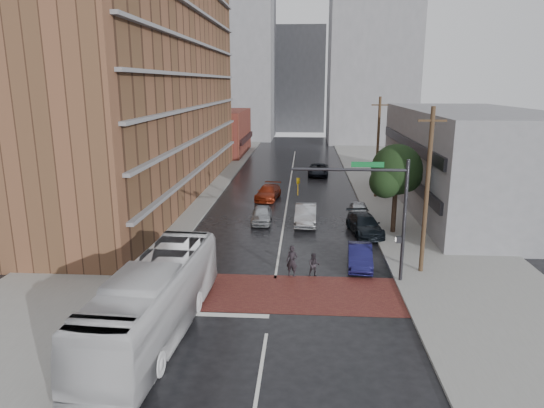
# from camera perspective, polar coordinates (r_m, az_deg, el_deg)

# --- Properties ---
(ground) EXTENTS (160.00, 160.00, 0.00)m
(ground) POSITION_cam_1_polar(r_m,az_deg,el_deg) (26.74, 0.03, -10.86)
(ground) COLOR black
(ground) RESTS_ON ground
(crosswalk) EXTENTS (14.00, 5.00, 0.02)m
(crosswalk) POSITION_cam_1_polar(r_m,az_deg,el_deg) (27.18, 0.10, -10.40)
(crosswalk) COLOR maroon
(crosswalk) RESTS_ON ground
(sidewalk_west) EXTENTS (9.00, 90.00, 0.15)m
(sidewalk_west) POSITION_cam_1_polar(r_m,az_deg,el_deg) (52.13, -10.81, 1.41)
(sidewalk_west) COLOR gray
(sidewalk_west) RESTS_ON ground
(sidewalk_east) EXTENTS (9.00, 90.00, 0.15)m
(sidewalk_east) POSITION_cam_1_polar(r_m,az_deg,el_deg) (51.41, 14.86, 1.01)
(sidewalk_east) COLOR gray
(sidewalk_east) RESTS_ON ground
(apartment_block) EXTENTS (10.00, 44.00, 28.00)m
(apartment_block) POSITION_cam_1_polar(r_m,az_deg,el_deg) (50.74, -14.70, 16.71)
(apartment_block) COLOR brown
(apartment_block) RESTS_ON ground
(storefront_west) EXTENTS (8.00, 16.00, 7.00)m
(storefront_west) POSITION_cam_1_polar(r_m,az_deg,el_deg) (79.75, -6.04, 8.39)
(storefront_west) COLOR brown
(storefront_west) RESTS_ON ground
(building_east) EXTENTS (11.00, 26.00, 9.00)m
(building_east) POSITION_cam_1_polar(r_m,az_deg,el_deg) (47.12, 22.31, 4.75)
(building_east) COLOR gray
(building_east) RESTS_ON ground
(distant_tower_west) EXTENTS (18.00, 16.00, 32.00)m
(distant_tower_west) POSITION_cam_1_polar(r_m,az_deg,el_deg) (103.49, -5.02, 16.63)
(distant_tower_west) COLOR gray
(distant_tower_west) RESTS_ON ground
(distant_tower_east) EXTENTS (16.00, 14.00, 36.00)m
(distant_tower_east) POSITION_cam_1_polar(r_m,az_deg,el_deg) (97.22, 11.75, 17.75)
(distant_tower_east) COLOR gray
(distant_tower_east) RESTS_ON ground
(distant_tower_center) EXTENTS (12.00, 10.00, 24.00)m
(distant_tower_center) POSITION_cam_1_polar(r_m,az_deg,el_deg) (119.21, 3.19, 14.39)
(distant_tower_center) COLOR gray
(distant_tower_center) RESTS_ON ground
(street_tree) EXTENTS (4.20, 4.10, 6.90)m
(street_tree) POSITION_cam_1_polar(r_m,az_deg,el_deg) (37.45, 14.45, 3.56)
(street_tree) COLOR #332319
(street_tree) RESTS_ON ground
(signal_mast) EXTENTS (6.50, 0.30, 7.20)m
(signal_mast) POSITION_cam_1_polar(r_m,az_deg,el_deg) (27.80, 12.50, 0.13)
(signal_mast) COLOR #2D2D33
(signal_mast) RESTS_ON ground
(utility_pole_near) EXTENTS (1.60, 0.26, 10.00)m
(utility_pole_near) POSITION_cam_1_polar(r_m,az_deg,el_deg) (29.73, 17.76, 1.48)
(utility_pole_near) COLOR #473321
(utility_pole_near) RESTS_ON ground
(utility_pole_far) EXTENTS (1.60, 0.26, 10.00)m
(utility_pole_far) POSITION_cam_1_polar(r_m,az_deg,el_deg) (49.11, 12.33, 6.57)
(utility_pole_far) COLOR #473321
(utility_pole_far) RESTS_ON ground
(transit_bus) EXTENTS (3.53, 12.41, 3.42)m
(transit_bus) POSITION_cam_1_polar(r_m,az_deg,el_deg) (23.07, -13.64, -10.84)
(transit_bus) COLOR silver
(transit_bus) RESTS_ON ground
(pedestrian_a) EXTENTS (0.78, 0.61, 1.89)m
(pedestrian_a) POSITION_cam_1_polar(r_m,az_deg,el_deg) (29.09, 2.37, -6.73)
(pedestrian_a) COLOR black
(pedestrian_a) RESTS_ON ground
(pedestrian_b) EXTENTS (0.72, 0.56, 1.46)m
(pedestrian_b) POSITION_cam_1_polar(r_m,az_deg,el_deg) (29.17, 4.96, -7.17)
(pedestrian_b) COLOR #272127
(pedestrian_b) RESTS_ON ground
(car_travel_a) EXTENTS (1.77, 4.11, 1.38)m
(car_travel_a) POSITION_cam_1_polar(r_m,az_deg,el_deg) (40.06, -1.24, -1.25)
(car_travel_a) COLOR #ABAFB3
(car_travel_a) RESTS_ON ground
(car_travel_b) EXTENTS (1.83, 4.95, 1.62)m
(car_travel_b) POSITION_cam_1_polar(r_m,az_deg,el_deg) (39.71, 3.99, -1.24)
(car_travel_b) COLOR #ACAFB4
(car_travel_b) RESTS_ON ground
(car_travel_c) EXTENTS (2.66, 5.08, 1.41)m
(car_travel_c) POSITION_cam_1_polar(r_m,az_deg,el_deg) (48.14, -0.44, 1.38)
(car_travel_c) COLOR maroon
(car_travel_c) RESTS_ON ground
(suv_travel) EXTENTS (2.77, 5.37, 1.45)m
(suv_travel) POSITION_cam_1_polar(r_m,az_deg,el_deg) (60.99, 5.48, 4.04)
(suv_travel) COLOR black
(suv_travel) RESTS_ON ground
(car_parked_near) EXTENTS (1.77, 4.30, 1.39)m
(car_parked_near) POSITION_cam_1_polar(r_m,az_deg,el_deg) (31.10, 10.30, -6.06)
(car_parked_near) COLOR #12123F
(car_parked_near) RESTS_ON ground
(car_parked_mid) EXTENTS (2.83, 5.31, 1.46)m
(car_parked_mid) POSITION_cam_1_polar(r_m,az_deg,el_deg) (37.74, 10.84, -2.41)
(car_parked_mid) COLOR black
(car_parked_mid) RESTS_ON ground
(car_parked_far) EXTENTS (1.89, 4.23, 1.41)m
(car_parked_far) POSITION_cam_1_polar(r_m,az_deg,el_deg) (41.82, 10.17, -0.80)
(car_parked_far) COLOR #ADB1B5
(car_parked_far) RESTS_ON ground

